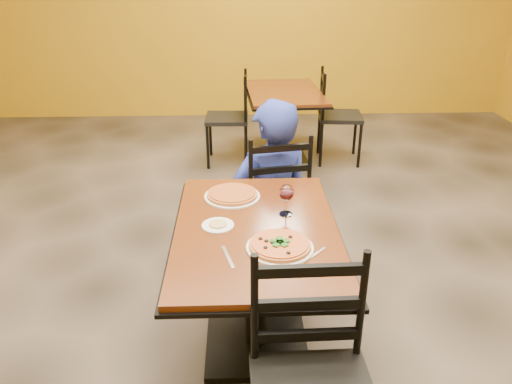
{
  "coord_description": "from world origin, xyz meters",
  "views": [
    {
      "loc": [
        -0.08,
        -2.64,
        1.96
      ],
      "look_at": [
        0.01,
        -0.3,
        0.85
      ],
      "focal_mm": 34.95,
      "sensor_mm": 36.0,
      "label": 1
    }
  ],
  "objects_px": {
    "diner": "(272,182)",
    "plate_far": "(232,196)",
    "chair_second_left": "(227,119)",
    "chair_second_right": "(340,117)",
    "wine_glass": "(286,199)",
    "table_second": "(284,110)",
    "chair_main_far": "(273,194)",
    "pizza_main": "(280,245)",
    "table_main": "(256,261)",
    "pizza_far": "(232,194)",
    "side_plate": "(218,226)",
    "plate_main": "(280,248)"
  },
  "relations": [
    {
      "from": "diner",
      "to": "plate_far",
      "type": "distance_m",
      "value": 0.66
    },
    {
      "from": "chair_second_left",
      "to": "diner",
      "type": "height_order",
      "value": "diner"
    },
    {
      "from": "chair_second_right",
      "to": "wine_glass",
      "type": "relative_size",
      "value": 5.28
    },
    {
      "from": "diner",
      "to": "chair_second_right",
      "type": "bearing_deg",
      "value": -133.39
    },
    {
      "from": "table_second",
      "to": "wine_glass",
      "type": "height_order",
      "value": "wine_glass"
    },
    {
      "from": "chair_main_far",
      "to": "wine_glass",
      "type": "distance_m",
      "value": 0.9
    },
    {
      "from": "chair_main_far",
      "to": "diner",
      "type": "relative_size",
      "value": 0.82
    },
    {
      "from": "chair_second_left",
      "to": "pizza_main",
      "type": "bearing_deg",
      "value": 7.13
    },
    {
      "from": "table_second",
      "to": "chair_second_right",
      "type": "relative_size",
      "value": 1.2
    },
    {
      "from": "table_main",
      "to": "plate_far",
      "type": "bearing_deg",
      "value": 109.18
    },
    {
      "from": "table_main",
      "to": "pizza_far",
      "type": "xyz_separation_m",
      "value": [
        -0.12,
        0.35,
        0.21
      ]
    },
    {
      "from": "chair_main_far",
      "to": "wine_glass",
      "type": "relative_size",
      "value": 5.28
    },
    {
      "from": "pizza_main",
      "to": "wine_glass",
      "type": "distance_m",
      "value": 0.35
    },
    {
      "from": "chair_second_left",
      "to": "table_second",
      "type": "bearing_deg",
      "value": 91.49
    },
    {
      "from": "chair_second_left",
      "to": "diner",
      "type": "xyz_separation_m",
      "value": [
        0.33,
        -1.84,
        0.11
      ]
    },
    {
      "from": "chair_second_left",
      "to": "pizza_main",
      "type": "distance_m",
      "value": 3.0
    },
    {
      "from": "chair_second_right",
      "to": "diner",
      "type": "height_order",
      "value": "diner"
    },
    {
      "from": "table_second",
      "to": "pizza_far",
      "type": "distance_m",
      "value": 2.49
    },
    {
      "from": "pizza_main",
      "to": "side_plate",
      "type": "height_order",
      "value": "pizza_main"
    },
    {
      "from": "chair_main_far",
      "to": "diner",
      "type": "bearing_deg",
      "value": 60.1
    },
    {
      "from": "pizza_far",
      "to": "diner",
      "type": "bearing_deg",
      "value": 66.0
    },
    {
      "from": "plate_main",
      "to": "table_main",
      "type": "bearing_deg",
      "value": 116.38
    },
    {
      "from": "chair_main_far",
      "to": "chair_second_right",
      "type": "height_order",
      "value": "same"
    },
    {
      "from": "chair_second_left",
      "to": "plate_main",
      "type": "height_order",
      "value": "chair_second_left"
    },
    {
      "from": "plate_far",
      "to": "plate_main",
      "type": "bearing_deg",
      "value": -68.11
    },
    {
      "from": "side_plate",
      "to": "wine_glass",
      "type": "distance_m",
      "value": 0.38
    },
    {
      "from": "table_main",
      "to": "plate_main",
      "type": "relative_size",
      "value": 3.97
    },
    {
      "from": "table_main",
      "to": "chair_second_left",
      "type": "bearing_deg",
      "value": 94.01
    },
    {
      "from": "side_plate",
      "to": "wine_glass",
      "type": "bearing_deg",
      "value": 18.56
    },
    {
      "from": "chair_second_left",
      "to": "chair_second_right",
      "type": "xyz_separation_m",
      "value": [
        1.16,
        0.0,
        0.01
      ]
    },
    {
      "from": "table_second",
      "to": "diner",
      "type": "height_order",
      "value": "diner"
    },
    {
      "from": "chair_main_far",
      "to": "pizza_main",
      "type": "bearing_deg",
      "value": 77.33
    },
    {
      "from": "chair_second_right",
      "to": "plate_main",
      "type": "xyz_separation_m",
      "value": [
        -0.87,
        -2.97,
        0.28
      ]
    },
    {
      "from": "plate_far",
      "to": "chair_main_far",
      "type": "bearing_deg",
      "value": 66.2
    },
    {
      "from": "plate_far",
      "to": "wine_glass",
      "type": "xyz_separation_m",
      "value": [
        0.28,
        -0.21,
        0.08
      ]
    },
    {
      "from": "table_second",
      "to": "table_main",
      "type": "bearing_deg",
      "value": -97.95
    },
    {
      "from": "chair_main_far",
      "to": "diner",
      "type": "height_order",
      "value": "diner"
    },
    {
      "from": "pizza_far",
      "to": "pizza_main",
      "type": "bearing_deg",
      "value": -68.11
    },
    {
      "from": "chair_main_far",
      "to": "pizza_far",
      "type": "distance_m",
      "value": 0.73
    },
    {
      "from": "side_plate",
      "to": "diner",
      "type": "bearing_deg",
      "value": 70.18
    },
    {
      "from": "wine_glass",
      "to": "table_main",
      "type": "bearing_deg",
      "value": -139.2
    },
    {
      "from": "chair_second_right",
      "to": "diner",
      "type": "xyz_separation_m",
      "value": [
        -0.83,
        -1.84,
        0.1
      ]
    },
    {
      "from": "pizza_main",
      "to": "plate_main",
      "type": "bearing_deg",
      "value": 0.0
    },
    {
      "from": "chair_second_left",
      "to": "table_main",
      "type": "bearing_deg",
      "value": 5.51
    },
    {
      "from": "pizza_main",
      "to": "chair_second_left",
      "type": "bearing_deg",
      "value": 95.64
    },
    {
      "from": "chair_second_right",
      "to": "plate_far",
      "type": "relative_size",
      "value": 3.07
    },
    {
      "from": "table_main",
      "to": "pizza_main",
      "type": "distance_m",
      "value": 0.31
    },
    {
      "from": "chair_second_left",
      "to": "pizza_far",
      "type": "bearing_deg",
      "value": 3.22
    },
    {
      "from": "table_second",
      "to": "chair_second_right",
      "type": "bearing_deg",
      "value": 0.0
    },
    {
      "from": "table_second",
      "to": "chair_second_left",
      "type": "relative_size",
      "value": 1.22
    }
  ]
}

